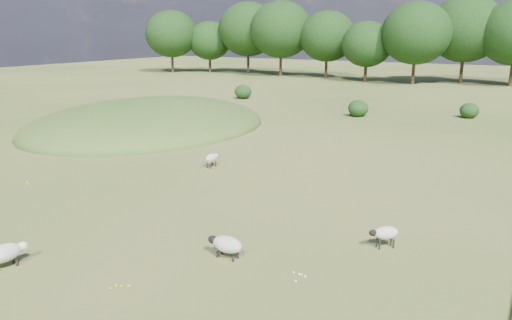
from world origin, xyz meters
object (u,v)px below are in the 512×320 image
at_px(sheep_0, 212,158).
at_px(sheep_4, 226,244).
at_px(sheep_1, 4,253).
at_px(sheep_3, 385,233).

distance_m(sheep_0, sheep_4, 10.97).
relative_size(sheep_1, sheep_3, 1.38).
xyz_separation_m(sheep_1, sheep_4, (5.44, 3.96, -0.02)).
height_order(sheep_0, sheep_4, sheep_0).
bearing_deg(sheep_3, sheep_1, -2.95).
relative_size(sheep_1, sheep_4, 1.08).
bearing_deg(sheep_0, sheep_1, -176.03).
relative_size(sheep_0, sheep_1, 0.74).
bearing_deg(sheep_1, sheep_3, -40.92).
bearing_deg(sheep_3, sheep_0, -66.67).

